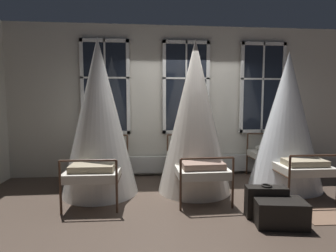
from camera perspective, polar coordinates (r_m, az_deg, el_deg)
The scene contains 9 objects.
ground at distance 4.80m, azimuth 6.20°, elevation -14.42°, with size 20.98×20.98×0.00m, color #4C3D33.
back_wall_with_windows at distance 5.87m, azimuth 3.72°, elevation 5.28°, with size 7.58×0.10×3.23m, color beige.
window_bank at distance 5.77m, azimuth 3.88°, elevation 1.16°, with size 4.44×0.10×2.84m.
cot_first at distance 4.76m, azimuth -14.62°, elevation 1.50°, with size 1.32×1.83×2.72m.
cot_second at distance 4.77m, azimuth 5.84°, elevation 1.62°, with size 1.32×1.83×2.72m.
cot_third at distance 5.43m, azimuth 24.21°, elevation 0.71°, with size 1.32×1.83×2.54m.
rug_third at distance 4.58m, azimuth 31.54°, elevation -16.15°, with size 0.80×0.56×0.01m, color brown.
suitcase_dark at distance 4.08m, azimuth 20.39°, elevation -15.08°, with size 0.58×0.27×0.47m.
travel_trunk at distance 3.93m, azimuth 22.92°, elevation -16.78°, with size 0.64×0.40×0.34m, color black.
Camera 1 is at (-0.90, -4.43, 1.62)m, focal length 28.26 mm.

